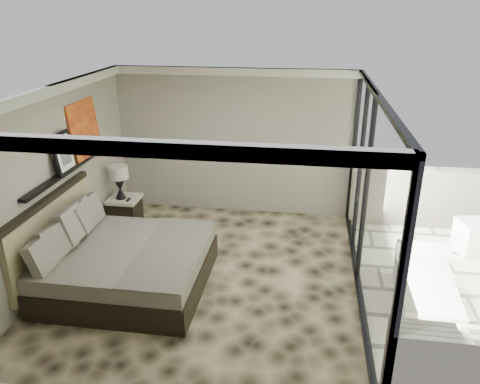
# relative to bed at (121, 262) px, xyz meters

# --- Properties ---
(floor) EXTENTS (5.00, 5.00, 0.00)m
(floor) POSITION_rel_bed_xyz_m (1.19, 0.43, -0.37)
(floor) COLOR black
(floor) RESTS_ON ground
(ceiling) EXTENTS (4.50, 5.00, 0.02)m
(ceiling) POSITION_rel_bed_xyz_m (1.19, 0.43, 2.42)
(ceiling) COLOR silver
(ceiling) RESTS_ON back_wall
(back_wall) EXTENTS (4.50, 0.02, 2.80)m
(back_wall) POSITION_rel_bed_xyz_m (1.19, 2.92, 1.03)
(back_wall) COLOR gray
(back_wall) RESTS_ON floor
(left_wall) EXTENTS (0.02, 5.00, 2.80)m
(left_wall) POSITION_rel_bed_xyz_m (-1.05, 0.43, 1.03)
(left_wall) COLOR gray
(left_wall) RESTS_ON floor
(glass_wall) EXTENTS (0.08, 5.00, 2.80)m
(glass_wall) POSITION_rel_bed_xyz_m (3.44, 0.43, 1.03)
(glass_wall) COLOR white
(glass_wall) RESTS_ON floor
(terrace_slab) EXTENTS (3.00, 5.00, 0.12)m
(terrace_slab) POSITION_rel_bed_xyz_m (4.94, 0.43, -0.43)
(terrace_slab) COLOR beige
(terrace_slab) RESTS_ON ground
(picture_ledge) EXTENTS (0.12, 2.20, 0.05)m
(picture_ledge) POSITION_rel_bed_xyz_m (-0.99, 0.53, 1.13)
(picture_ledge) COLOR black
(picture_ledge) RESTS_ON left_wall
(bed) EXTENTS (2.27, 2.20, 1.26)m
(bed) POSITION_rel_bed_xyz_m (0.00, 0.00, 0.00)
(bed) COLOR black
(bed) RESTS_ON floor
(nightstand) EXTENTS (0.56, 0.56, 0.55)m
(nightstand) POSITION_rel_bed_xyz_m (-0.73, 2.00, -0.09)
(nightstand) COLOR black
(nightstand) RESTS_ON floor
(table_lamp) EXTENTS (0.34, 0.34, 0.63)m
(table_lamp) POSITION_rel_bed_xyz_m (-0.77, 1.96, 0.55)
(table_lamp) COLOR black
(table_lamp) RESTS_ON nightstand
(abstract_canvas) EXTENTS (0.13, 0.90, 0.90)m
(abstract_canvas) POSITION_rel_bed_xyz_m (-1.01, 1.35, 1.61)
(abstract_canvas) COLOR #A63F0E
(abstract_canvas) RESTS_ON picture_ledge
(framed_print) EXTENTS (0.11, 0.50, 0.60)m
(framed_print) POSITION_rel_bed_xyz_m (-0.95, 0.52, 1.46)
(framed_print) COLOR black
(framed_print) RESTS_ON picture_ledge
(ottoman) EXTENTS (0.63, 0.63, 0.53)m
(ottoman) POSITION_rel_bed_xyz_m (5.41, 1.83, -0.10)
(ottoman) COLOR silver
(ottoman) RESTS_ON terrace_slab
(lounger) EXTENTS (0.88, 1.58, 0.60)m
(lounger) POSITION_rel_bed_xyz_m (4.31, 0.14, -0.18)
(lounger) COLOR silver
(lounger) RESTS_ON terrace_slab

